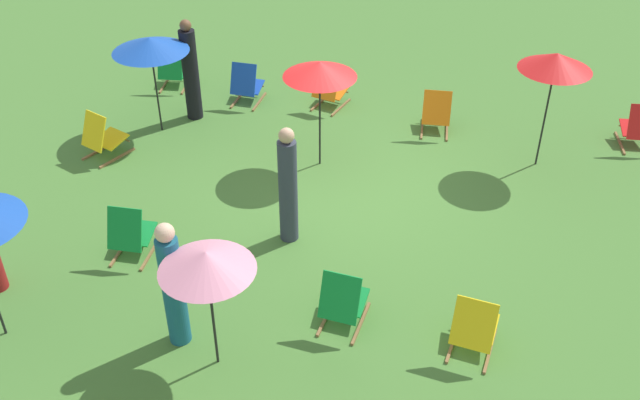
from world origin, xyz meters
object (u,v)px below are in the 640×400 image
(person_2, at_px, (173,286))
(person_3, at_px, (191,72))
(deckchair_5, at_px, (436,113))
(deckchair_8, at_px, (173,70))
(deckchair_2, at_px, (343,301))
(deckchair_9, at_px, (103,137))
(umbrella_3, at_px, (150,45))
(deckchair_7, at_px, (131,234))
(umbrella_0, at_px, (206,261))
(umbrella_1, at_px, (320,69))
(deckchair_6, at_px, (639,128))
(deckchair_4, at_px, (329,89))
(umbrella_4, at_px, (556,62))
(person_1, at_px, (288,187))
(deckchair_3, at_px, (246,85))
(deckchair_0, at_px, (474,327))

(person_2, distance_m, person_3, 5.66)
(deckchair_5, bearing_deg, deckchair_8, -11.16)
(deckchair_2, height_order, deckchair_5, same)
(deckchair_9, distance_m, umbrella_3, 1.74)
(deckchair_7, xyz_separation_m, umbrella_0, (-1.96, 1.41, 1.15))
(umbrella_1, distance_m, person_2, 4.42)
(deckchair_6, distance_m, person_2, 8.45)
(deckchair_7, bearing_deg, deckchair_4, -111.61)
(deckchair_2, bearing_deg, deckchair_6, -121.33)
(deckchair_9, relative_size, person_2, 0.50)
(umbrella_4, bearing_deg, person_1, 45.21)
(deckchair_6, bearing_deg, deckchair_3, -6.32)
(deckchair_0, distance_m, deckchair_6, 5.96)
(umbrella_4, distance_m, person_2, 6.68)
(umbrella_3, xyz_separation_m, umbrella_4, (-6.45, -0.99, 0.22))
(deckchair_5, xyz_separation_m, deckchair_6, (-3.36, -0.61, 0.00))
(deckchair_0, bearing_deg, person_2, 18.23)
(deckchair_9, relative_size, person_1, 0.48)
(umbrella_3, bearing_deg, deckchair_7, 113.10)
(deckchair_0, distance_m, deckchair_3, 7.13)
(deckchair_0, relative_size, umbrella_0, 0.51)
(umbrella_4, relative_size, person_3, 1.06)
(deckchair_5, bearing_deg, deckchair_7, 45.72)
(deckchair_0, xyz_separation_m, deckchair_6, (-1.89, -5.66, 0.00))
(deckchair_7, height_order, umbrella_4, umbrella_4)
(umbrella_4, bearing_deg, deckchair_4, -11.79)
(deckchair_6, height_order, umbrella_3, umbrella_3)
(deckchair_5, bearing_deg, umbrella_0, 68.10)
(deckchair_7, relative_size, deckchair_8, 0.98)
(deckchair_4, height_order, person_3, person_3)
(deckchair_5, height_order, umbrella_4, umbrella_4)
(deckchair_3, bearing_deg, person_1, 117.69)
(umbrella_1, bearing_deg, deckchair_4, -76.09)
(deckchair_0, xyz_separation_m, person_3, (5.77, -4.16, 0.52))
(deckchair_0, distance_m, deckchair_8, 8.46)
(deckchair_6, xyz_separation_m, umbrella_4, (1.55, 1.13, 1.46))
(deckchair_7, height_order, umbrella_1, umbrella_1)
(person_2, bearing_deg, person_1, -78.41)
(person_2, bearing_deg, deckchair_8, -36.53)
(deckchair_2, relative_size, deckchair_6, 0.99)
(deckchair_5, xyz_separation_m, umbrella_1, (1.59, 1.68, 1.33))
(deckchair_4, bearing_deg, umbrella_0, 106.22)
(umbrella_1, height_order, umbrella_3, umbrella_1)
(deckchair_6, distance_m, umbrella_1, 5.61)
(umbrella_3, distance_m, person_2, 5.33)
(deckchair_8, relative_size, deckchair_9, 0.98)
(deckchair_8, bearing_deg, person_2, 105.79)
(deckchair_8, relative_size, person_1, 0.48)
(deckchair_5, bearing_deg, deckchair_3, -9.30)
(deckchair_5, distance_m, umbrella_4, 2.39)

